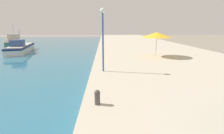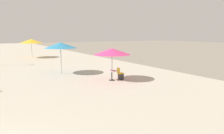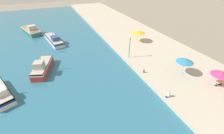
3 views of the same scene
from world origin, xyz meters
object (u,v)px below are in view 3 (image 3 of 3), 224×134
at_px(cafe_umbrella_pink, 221,74).
at_px(mooring_bollard, 144,71).
at_px(cafe_umbrella_striped, 138,32).
at_px(fishing_boat_mid, 42,67).
at_px(person_at_quay, 168,94).
at_px(lamppost, 130,43).
at_px(cafe_chair_left, 220,83).
at_px(fishing_boat_distant, 31,30).
at_px(cafe_table, 217,83).
at_px(fishing_boat_far, 54,40).
at_px(cafe_umbrella_white, 185,61).

relative_size(cafe_umbrella_pink, mooring_bollard, 4.17).
bearing_deg(cafe_umbrella_pink, cafe_umbrella_striped, 96.44).
bearing_deg(fishing_boat_mid, person_at_quay, -25.68).
bearing_deg(lamppost, cafe_umbrella_striped, 47.41).
distance_m(fishing_boat_mid, cafe_chair_left, 29.47).
height_order(fishing_boat_distant, cafe_chair_left, fishing_boat_distant).
bearing_deg(mooring_bollard, person_at_quay, -91.52).
bearing_deg(fishing_boat_mid, cafe_table, -15.66).
height_order(fishing_boat_distant, lamppost, lamppost).
height_order(fishing_boat_far, fishing_boat_distant, fishing_boat_distant).
distance_m(fishing_boat_distant, mooring_bollard, 35.97).
bearing_deg(person_at_quay, cafe_umbrella_white, 31.34).
height_order(cafe_umbrella_white, lamppost, lamppost).
relative_size(cafe_umbrella_striped, mooring_bollard, 5.07).
xyz_separation_m(cafe_chair_left, lamppost, (-8.71, 13.12, 2.77)).
height_order(cafe_umbrella_pink, lamppost, lamppost).
xyz_separation_m(fishing_boat_mid, cafe_table, (24.23, -15.61, 0.32)).
xyz_separation_m(cafe_umbrella_white, cafe_chair_left, (3.12, -4.67, -2.16)).
height_order(fishing_boat_distant, cafe_umbrella_white, fishing_boat_distant).
xyz_separation_m(fishing_boat_distant, cafe_umbrella_pink, (26.76, -38.04, 1.96)).
distance_m(cafe_table, lamppost, 15.50).
bearing_deg(fishing_boat_distant, cafe_table, -76.08).
relative_size(fishing_boat_far, cafe_table, 12.41).
bearing_deg(mooring_bollard, fishing_boat_far, 121.23).
bearing_deg(cafe_umbrella_striped, cafe_table, -83.80).
bearing_deg(fishing_boat_far, cafe_umbrella_pink, -64.96).
height_order(cafe_table, cafe_chair_left, cafe_chair_left).
bearing_deg(fishing_boat_distant, person_at_quay, -84.87).
bearing_deg(fishing_boat_distant, cafe_umbrella_white, -75.16).
relative_size(cafe_umbrella_white, cafe_umbrella_striped, 0.84).
bearing_deg(fishing_boat_mid, cafe_umbrella_striped, 26.93).
relative_size(cafe_umbrella_striped, cafe_table, 4.14).
height_order(cafe_chair_left, person_at_quay, person_at_quay).
bearing_deg(person_at_quay, cafe_umbrella_pink, -5.75).
relative_size(fishing_boat_far, cafe_umbrella_striped, 3.00).
bearing_deg(lamppost, mooring_bollard, -92.37).
bearing_deg(cafe_umbrella_white, cafe_umbrella_pink, -61.24).
relative_size(cafe_table, person_at_quay, 0.79).
bearing_deg(person_at_quay, cafe_table, -6.39).
relative_size(cafe_umbrella_white, cafe_chair_left, 3.05).
xyz_separation_m(fishing_boat_distant, cafe_chair_left, (27.41, -38.20, 0.12)).
height_order(fishing_boat_mid, fishing_boat_distant, fishing_boat_mid).
height_order(cafe_umbrella_white, cafe_chair_left, cafe_umbrella_white).
relative_size(cafe_umbrella_white, lamppost, 0.61).
distance_m(fishing_boat_mid, person_at_quay, 21.59).
bearing_deg(cafe_umbrella_pink, lamppost, 121.88).
height_order(cafe_umbrella_pink, person_at_quay, cafe_umbrella_pink).
relative_size(cafe_table, mooring_bollard, 1.22).
distance_m(fishing_boat_far, cafe_umbrella_white, 30.63).
bearing_deg(cafe_table, cafe_umbrella_pink, 51.92).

